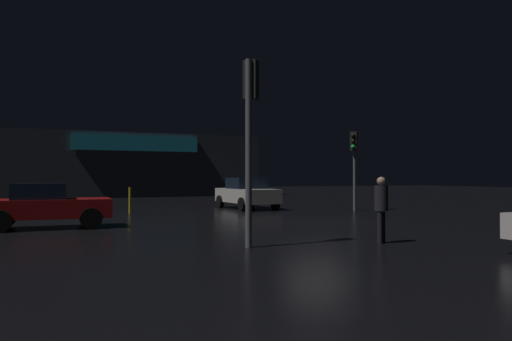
% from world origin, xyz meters
% --- Properties ---
extents(ground_plane, '(120.00, 120.00, 0.00)m').
position_xyz_m(ground_plane, '(0.00, 0.00, 0.00)').
color(ground_plane, black).
extents(store_building, '(21.50, 9.15, 5.28)m').
position_xyz_m(store_building, '(-2.38, 28.87, 2.65)').
color(store_building, '#33383D').
rests_on(store_building, ground).
extents(traffic_signal_main, '(0.42, 0.42, 3.87)m').
position_xyz_m(traffic_signal_main, '(4.77, 4.49, 2.79)').
color(traffic_signal_main, '#595B60').
rests_on(traffic_signal_main, ground).
extents(traffic_signal_cross_left, '(0.42, 0.42, 4.44)m').
position_xyz_m(traffic_signal_cross_left, '(-4.63, -4.83, 3.10)').
color(traffic_signal_cross_left, '#595B60').
rests_on(traffic_signal_cross_left, ground).
extents(car_near, '(2.22, 4.50, 1.62)m').
position_xyz_m(car_near, '(0.55, 8.09, 0.81)').
color(car_near, silver).
rests_on(car_near, ground).
extents(car_crossing, '(3.93, 1.99, 1.46)m').
position_xyz_m(car_crossing, '(-9.10, 1.63, 0.75)').
color(car_crossing, '#A51414').
rests_on(car_crossing, ground).
extents(pedestrian, '(0.46, 0.46, 1.66)m').
position_xyz_m(pedestrian, '(-1.34, -5.50, 0.97)').
color(pedestrian, black).
rests_on(pedestrian, ground).
extents(bollard_kerb_a, '(0.12, 0.12, 1.20)m').
position_xyz_m(bollard_kerb_a, '(-5.63, 6.86, 0.60)').
color(bollard_kerb_a, gold).
rests_on(bollard_kerb_a, ground).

